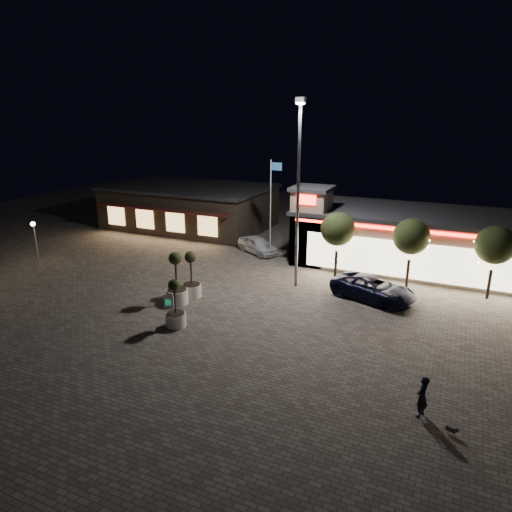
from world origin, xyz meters
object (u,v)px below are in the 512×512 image
at_px(valet_sign, 169,305).
at_px(planter_mid, 176,312).
at_px(pickup_truck, 373,288).
at_px(planter_left, 192,283).
at_px(white_sedan, 258,245).
at_px(pedestrian, 422,397).

bearing_deg(valet_sign, planter_mid, 38.67).
xyz_separation_m(pickup_truck, planter_left, (-10.79, -4.39, 0.20)).
bearing_deg(pickup_truck, planter_mid, 150.08).
xyz_separation_m(white_sedan, valet_sign, (1.30, -14.86, 0.60)).
xyz_separation_m(pedestrian, valet_sign, (-13.54, 2.53, 0.44)).
height_order(white_sedan, planter_left, planter_left).
height_order(pedestrian, planter_left, planter_left).
relative_size(white_sedan, planter_left, 1.37).
height_order(white_sedan, pedestrian, pedestrian).
bearing_deg(white_sedan, planter_mid, -143.23).
height_order(planter_left, valet_sign, planter_left).
xyz_separation_m(planter_left, valet_sign, (1.20, -4.25, 0.37)).
height_order(pickup_truck, white_sedan, pickup_truck).
xyz_separation_m(pickup_truck, white_sedan, (-10.88, 6.22, -0.03)).
relative_size(pickup_truck, planter_mid, 1.95).
height_order(pedestrian, planter_mid, planter_mid).
bearing_deg(planter_mid, pickup_truck, 42.14).
bearing_deg(pedestrian, valet_sign, -80.69).
distance_m(planter_mid, valet_sign, 0.58).
bearing_deg(pedestrian, planter_mid, -81.84).
relative_size(white_sedan, valet_sign, 2.24).
relative_size(white_sedan, planter_mid, 1.52).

